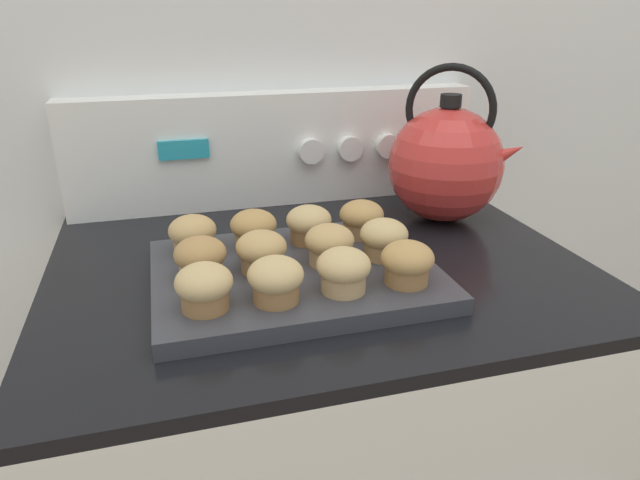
% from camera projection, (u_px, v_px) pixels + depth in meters
% --- Properties ---
extents(wall_back, '(8.00, 0.05, 2.40)m').
position_uv_depth(wall_back, '(267.00, 33.00, 1.01)').
color(wall_back, silver).
rests_on(wall_back, ground_plane).
extents(control_panel, '(0.73, 0.07, 0.20)m').
position_uv_depth(control_panel, '(278.00, 148.00, 1.03)').
color(control_panel, white).
rests_on(control_panel, stove_range).
extents(muffin_pan, '(0.37, 0.29, 0.02)m').
position_uv_depth(muffin_pan, '(295.00, 274.00, 0.76)').
color(muffin_pan, '#38383D').
rests_on(muffin_pan, stove_range).
extents(muffin_r0_c0, '(0.07, 0.07, 0.05)m').
position_uv_depth(muffin_r0_c0, '(204.00, 287.00, 0.64)').
color(muffin_r0_c0, olive).
rests_on(muffin_r0_c0, muffin_pan).
extents(muffin_r0_c1, '(0.07, 0.07, 0.05)m').
position_uv_depth(muffin_r0_c1, '(276.00, 279.00, 0.66)').
color(muffin_r0_c1, olive).
rests_on(muffin_r0_c1, muffin_pan).
extents(muffin_r0_c2, '(0.07, 0.07, 0.05)m').
position_uv_depth(muffin_r0_c2, '(344.00, 270.00, 0.68)').
color(muffin_r0_c2, tan).
rests_on(muffin_r0_c2, muffin_pan).
extents(muffin_r0_c3, '(0.07, 0.07, 0.05)m').
position_uv_depth(muffin_r0_c3, '(407.00, 263.00, 0.70)').
color(muffin_r0_c3, olive).
rests_on(muffin_r0_c3, muffin_pan).
extents(muffin_r1_c0, '(0.07, 0.07, 0.05)m').
position_uv_depth(muffin_r1_c0, '(200.00, 258.00, 0.71)').
color(muffin_r1_c0, tan).
rests_on(muffin_r1_c0, muffin_pan).
extents(muffin_r1_c1, '(0.07, 0.07, 0.05)m').
position_uv_depth(muffin_r1_c1, '(261.00, 251.00, 0.73)').
color(muffin_r1_c1, '#A37A4C').
rests_on(muffin_r1_c1, muffin_pan).
extents(muffin_r1_c2, '(0.07, 0.07, 0.05)m').
position_uv_depth(muffin_r1_c2, '(326.00, 245.00, 0.75)').
color(muffin_r1_c2, tan).
rests_on(muffin_r1_c2, muffin_pan).
extents(muffin_r1_c3, '(0.07, 0.07, 0.05)m').
position_uv_depth(muffin_r1_c3, '(384.00, 238.00, 0.77)').
color(muffin_r1_c3, tan).
rests_on(muffin_r1_c3, muffin_pan).
extents(muffin_r2_c0, '(0.07, 0.07, 0.05)m').
position_uv_depth(muffin_r2_c0, '(193.00, 234.00, 0.78)').
color(muffin_r2_c0, tan).
rests_on(muffin_r2_c0, muffin_pan).
extents(muffin_r2_c1, '(0.07, 0.07, 0.05)m').
position_uv_depth(muffin_r2_c1, '(254.00, 229.00, 0.80)').
color(muffin_r2_c1, tan).
rests_on(muffin_r2_c1, muffin_pan).
extents(muffin_r2_c2, '(0.07, 0.07, 0.05)m').
position_uv_depth(muffin_r2_c2, '(309.00, 224.00, 0.82)').
color(muffin_r2_c2, olive).
rests_on(muffin_r2_c2, muffin_pan).
extents(muffin_r2_c3, '(0.07, 0.07, 0.05)m').
position_uv_depth(muffin_r2_c3, '(362.00, 218.00, 0.84)').
color(muffin_r2_c3, '#A37A4C').
rests_on(muffin_r2_c3, muffin_pan).
extents(tea_kettle, '(0.21, 0.19, 0.26)m').
position_uv_depth(tea_kettle, '(446.00, 163.00, 0.95)').
color(tea_kettle, red).
rests_on(tea_kettle, stove_range).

